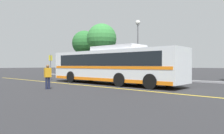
{
  "coord_description": "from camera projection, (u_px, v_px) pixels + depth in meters",
  "views": [
    {
      "loc": [
        11.66,
        -13.44,
        1.56
      ],
      "look_at": [
        -0.14,
        -0.13,
        1.4
      ],
      "focal_mm": 35.0,
      "sensor_mm": 36.0,
      "label": 1
    }
  ],
  "objects": [
    {
      "name": "tree_2",
      "position": [
        102.0,
        39.0,
        30.99
      ],
      "size": [
        4.22,
        4.22,
        7.45
      ],
      "color": "#513823",
      "rests_on": "ground_plane"
    },
    {
      "name": "street_lamp",
      "position": [
        138.0,
        35.0,
        25.26
      ],
      "size": [
        0.56,
        0.56,
        6.77
      ],
      "color": "#59595E",
      "rests_on": "ground_plane"
    },
    {
      "name": "parked_car_1",
      "position": [
        98.0,
        72.0,
        26.52
      ],
      "size": [
        4.11,
        2.05,
        1.37
      ],
      "rotation": [
        0.0,
        0.0,
        1.65
      ],
      "color": "#4C3823",
      "rests_on": "ground_plane"
    },
    {
      "name": "lane_strip_0",
      "position": [
        92.0,
        86.0,
        16.15
      ],
      "size": [
        32.15,
        0.2,
        0.01
      ],
      "primitive_type": "cube",
      "rotation": [
        0.0,
        0.0,
        1.57
      ],
      "color": "gold",
      "rests_on": "ground_plane"
    },
    {
      "name": "pedestrian_0",
      "position": [
        48.0,
        75.0,
        14.12
      ],
      "size": [
        0.29,
        0.45,
        1.59
      ],
      "rotation": [
        0.0,
        0.0,
        1.4
      ],
      "color": "#191E38",
      "rests_on": "ground_plane"
    },
    {
      "name": "parked_car_0",
      "position": [
        71.0,
        71.0,
        29.5
      ],
      "size": [
        4.34,
        2.13,
        1.34
      ],
      "rotation": [
        0.0,
        0.0,
        1.61
      ],
      "color": "olive",
      "rests_on": "ground_plane"
    },
    {
      "name": "curb_strip",
      "position": [
        154.0,
        79.0,
        22.81
      ],
      "size": [
        40.15,
        0.36,
        0.15
      ],
      "primitive_type": "cube",
      "color": "#99999E",
      "rests_on": "ground_plane"
    },
    {
      "name": "tree_3",
      "position": [
        84.0,
        43.0,
        35.17
      ],
      "size": [
        3.95,
        3.95,
        7.11
      ],
      "color": "#513823",
      "rests_on": "ground_plane"
    },
    {
      "name": "ground_plane",
      "position": [
        114.0,
        84.0,
        17.8
      ],
      "size": [
        220.0,
        220.0,
        0.0
      ],
      "primitive_type": "plane",
      "color": "#262628"
    },
    {
      "name": "parked_car_2",
      "position": [
        139.0,
        73.0,
        22.2
      ],
      "size": [
        4.89,
        2.08,
        1.45
      ],
      "rotation": [
        0.0,
        0.0,
        -1.61
      ],
      "color": "black",
      "rests_on": "ground_plane"
    },
    {
      "name": "bus_stop_sign",
      "position": [
        51.0,
        64.0,
        22.38
      ],
      "size": [
        0.07,
        0.4,
        2.61
      ],
      "rotation": [
        0.0,
        0.0,
        1.57
      ],
      "color": "#59595E",
      "rests_on": "ground_plane"
    },
    {
      "name": "transit_bus",
      "position": [
        112.0,
        65.0,
        17.77
      ],
      "size": [
        12.47,
        2.73,
        3.08
      ],
      "rotation": [
        0.0,
        0.0,
        1.57
      ],
      "color": "silver",
      "rests_on": "ground_plane"
    }
  ]
}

